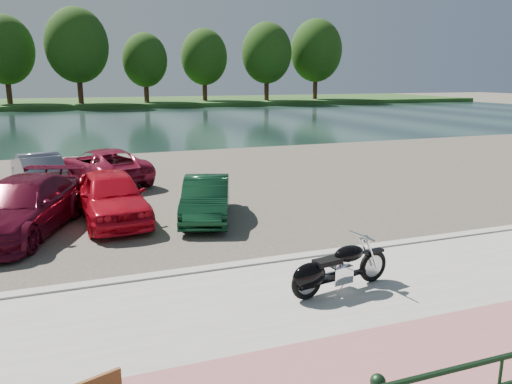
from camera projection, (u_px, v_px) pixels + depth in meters
ground at (333, 297)px, 9.72m from camera, size 200.00×200.00×0.00m
promenade at (361, 317)px, 8.79m from camera, size 60.00×6.00×0.10m
pink_path at (415, 358)px, 7.41m from camera, size 60.00×2.00×0.01m
kerb at (291, 259)px, 11.53m from camera, size 60.00×0.30×0.14m
parking_lot at (198, 184)px, 19.76m from camera, size 60.00×18.00×0.04m
river at (123, 123)px, 46.26m from camera, size 120.00×40.00×0.00m
far_bank at (101, 103)px, 75.43m from camera, size 120.00×24.00×0.60m
railing at (501, 372)px, 5.89m from camera, size 24.04×0.05×0.90m
far_trees at (133, 52)px, 69.60m from camera, size 70.25×10.68×12.52m
motorcycle at (332, 270)px, 9.59m from camera, size 2.32×0.82×1.05m
car_3 at (21, 207)px, 13.31m from camera, size 3.74×5.55×1.49m
car_4 at (112, 196)px, 14.52m from camera, size 2.11×4.52×1.50m
car_5 at (206, 199)px, 14.75m from camera, size 2.42×4.01×1.25m
car_9 at (38, 169)px, 19.09m from camera, size 2.28×4.29×1.34m
car_10 at (104, 166)px, 19.81m from camera, size 3.73×5.43×1.38m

